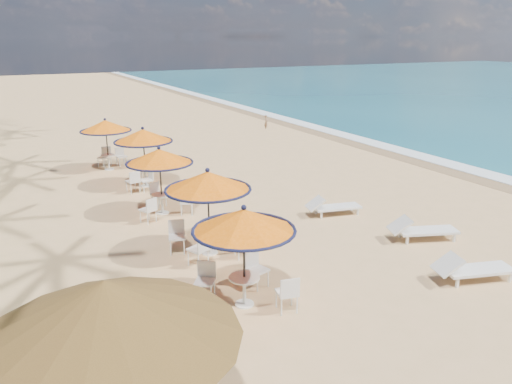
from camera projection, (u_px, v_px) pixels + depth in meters
ground at (421, 264)px, 13.36m from camera, size 160.00×160.00×0.00m
foam_strip at (411, 154)px, 25.93m from camera, size 1.20×140.00×0.04m
wetsand_band at (398, 156)px, 25.53m from camera, size 1.40×140.00×0.02m
station_0 at (245, 232)px, 10.85m from camera, size 2.30×2.30×2.40m
station_1 at (207, 192)px, 13.43m from camera, size 2.38×2.38×2.48m
station_2 at (160, 165)px, 16.66m from camera, size 2.26×2.26×2.36m
station_3 at (143, 143)px, 19.75m from camera, size 2.34×2.34×2.44m
station_4 at (106, 132)px, 22.43m from camera, size 2.27×2.30×2.37m
lounger_near at (471, 268)px, 12.32m from camera, size 2.13×1.19×0.73m
lounger_mid at (421, 229)px, 14.82m from camera, size 2.15×1.32×0.74m
lounger_far at (332, 206)px, 16.92m from camera, size 1.97×0.98×0.68m
palapa at (107, 311)px, 6.62m from camera, size 3.65×3.65×2.78m
person at (266, 122)px, 32.79m from camera, size 0.34×0.41×0.95m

